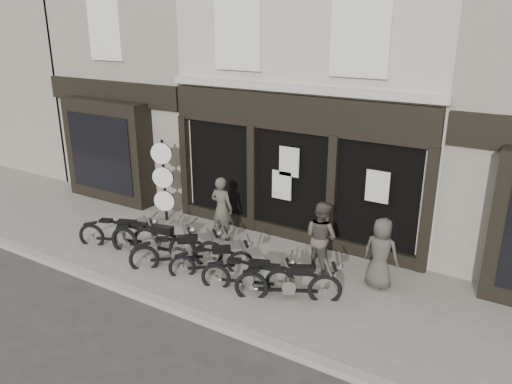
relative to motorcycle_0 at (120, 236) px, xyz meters
The scene contains 16 objects.
ground_plane 3.46m from the motorcycle_0, ahead, with size 90.00×90.00×0.00m, color #2D2B28.
pavement 3.53m from the motorcycle_0, 12.05° to the left, with size 30.00×4.20×0.12m, color #66615A.
kerb 3.73m from the motorcycle_0, 22.46° to the right, with size 30.00×0.25×0.13m, color gray.
central_building 7.66m from the motorcycle_0, 59.32° to the left, with size 7.30×6.22×8.34m.
neighbour_left 7.38m from the motorcycle_0, 117.01° to the left, with size 5.60×6.73×8.34m.
filler_left 13.04m from the motorcycle_0, 152.22° to the left, with size 11.00×6.00×8.20m, color gray.
motorcycle_0 is the anchor object (origin of this frame).
motorcycle_1 1.11m from the motorcycle_0, ahead, with size 2.34×0.86×1.14m.
motorcycle_2 1.94m from the motorcycle_0, ahead, with size 1.81×1.64×1.06m.
motorcycle_3 2.84m from the motorcycle_0, ahead, with size 1.60×1.45×0.93m.
motorcycle_4 3.95m from the motorcycle_0, ahead, with size 1.95×1.04×0.99m.
motorcycle_5 4.86m from the motorcycle_0, ahead, with size 2.05×1.28×1.07m.
man_left 2.69m from the motorcycle_0, 42.76° to the left, with size 0.62×0.41×1.70m, color #413E35.
man_centre 5.14m from the motorcycle_0, 17.22° to the left, with size 0.82×0.64×1.69m, color #453D37.
man_right 6.47m from the motorcycle_0, 13.74° to the left, with size 0.77×0.50×1.58m, color #3B3731.
advert_sign_post 2.16m from the motorcycle_0, 96.59° to the left, with size 0.57×0.39×2.48m.
Camera 1 is at (5.64, -7.86, 5.62)m, focal length 35.00 mm.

